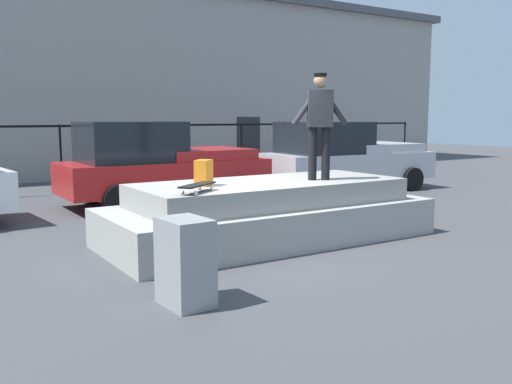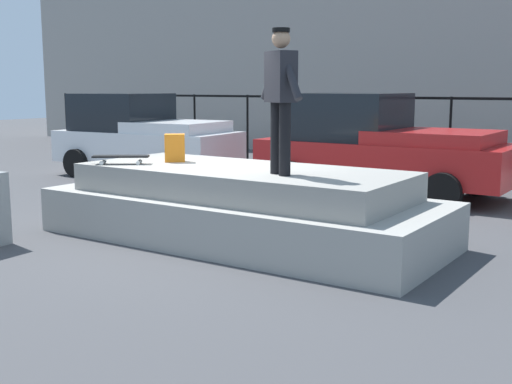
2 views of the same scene
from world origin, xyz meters
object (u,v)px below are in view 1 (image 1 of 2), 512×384
at_px(backpack, 204,173).
at_px(car_silver_pickup_far, 343,156).
at_px(skateboard, 197,185).
at_px(utility_box, 185,262).
at_px(skateboarder, 320,119).
at_px(car_red_pickup_mid, 158,164).

distance_m(backpack, car_silver_pickup_far, 7.56).
bearing_deg(skateboard, car_silver_pickup_far, 34.58).
bearing_deg(backpack, utility_box, -161.22).
bearing_deg(skateboarder, backpack, 170.49).
distance_m(skateboard, car_red_pickup_mid, 5.33).
bearing_deg(utility_box, car_silver_pickup_far, 35.17).
distance_m(skateboard, car_silver_pickup_far, 8.27).
bearing_deg(skateboarder, skateboard, -172.69).
height_order(skateboarder, skateboard, skateboarder).
xyz_separation_m(car_red_pickup_mid, car_silver_pickup_far, (5.25, -0.40, -0.01)).
bearing_deg(car_silver_pickup_far, skateboard, -145.42).
height_order(skateboard, car_silver_pickup_far, car_silver_pickup_far).
bearing_deg(car_red_pickup_mid, backpack, -104.16).
bearing_deg(backpack, skateboard, -163.20).
bearing_deg(skateboard, car_red_pickup_mid, 73.07).
relative_size(skateboard, backpack, 1.87).
bearing_deg(utility_box, car_red_pickup_mid, 65.70).
relative_size(skateboarder, backpack, 4.41).
bearing_deg(utility_box, skateboarder, 25.58).
xyz_separation_m(skateboard, utility_box, (-0.94, -1.57, -0.60)).
bearing_deg(skateboarder, car_red_pickup_mid, 100.01).
bearing_deg(skateboarder, utility_box, -150.63).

